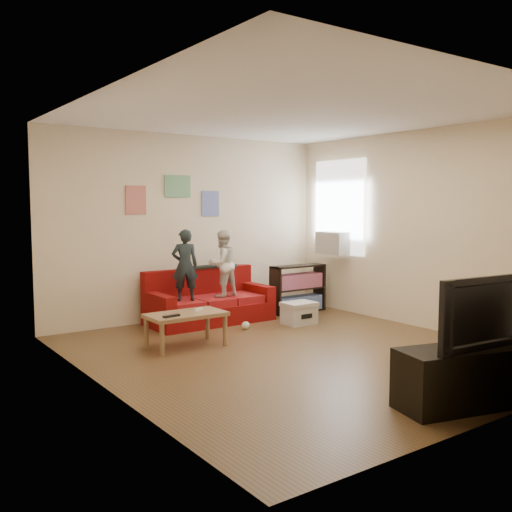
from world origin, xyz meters
TOP-DOWN VIEW (x-y plane):
  - room_shell at (0.00, 0.00)m, footprint 4.52×5.02m
  - sofa at (0.04, 2.06)m, footprint 1.78×0.82m
  - child_a at (-0.41, 1.90)m, footprint 0.42×0.35m
  - child_b at (0.19, 1.90)m, footprint 0.51×0.42m
  - coffee_table at (-0.92, 0.94)m, footprint 0.92×0.51m
  - remote at (-1.17, 0.82)m, footprint 0.21×0.07m
  - game_controller at (-0.72, 0.99)m, footprint 0.14×0.07m
  - bookshelf at (1.58, 1.89)m, footprint 0.93×0.28m
  - window at (2.22, 1.65)m, footprint 0.04×1.08m
  - ac_unit at (2.10, 1.65)m, footprint 0.28×0.55m
  - artwork_left at (-0.85, 2.48)m, footprint 0.30×0.01m
  - artwork_center at (-0.20, 2.48)m, footprint 0.42×0.01m
  - artwork_right at (0.35, 2.48)m, footprint 0.30×0.01m
  - file_box at (1.00, 1.16)m, footprint 0.46×0.35m
  - tv_stand at (0.12, -2.19)m, footprint 1.41×0.77m
  - television at (0.12, -2.19)m, footprint 1.06×0.23m
  - tissue at (0.19, 1.31)m, footprint 0.12×0.12m

SIDE VIEW (x-z plane):
  - tissue at x=0.19m, z-range 0.00..0.11m
  - file_box at x=1.00m, z-range 0.00..0.32m
  - tv_stand at x=0.12m, z-range 0.00..0.50m
  - sofa at x=0.04m, z-range -0.13..0.65m
  - bookshelf at x=1.58m, z-range -0.04..0.70m
  - coffee_table at x=-0.92m, z-range 0.15..0.56m
  - remote at x=-1.17m, z-range 0.41..0.44m
  - game_controller at x=-0.72m, z-range 0.41..0.44m
  - television at x=0.12m, z-range 0.50..1.11m
  - child_b at x=0.19m, z-range 0.37..1.32m
  - child_a at x=-0.41m, z-range 0.37..1.35m
  - ac_unit at x=2.10m, z-range 0.91..1.26m
  - room_shell at x=0.00m, z-range -0.01..2.71m
  - window at x=2.22m, z-range 0.90..2.38m
  - artwork_right at x=0.35m, z-range 1.51..1.89m
  - artwork_left at x=-0.85m, z-range 1.55..1.95m
  - artwork_center at x=-0.20m, z-range 1.79..2.11m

